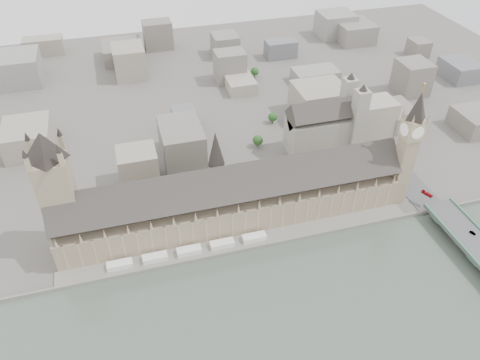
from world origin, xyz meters
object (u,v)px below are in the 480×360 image
object	(u,v)px
elizabeth_tower	(409,141)
red_bus_north	(427,194)
westminster_abbey	(325,126)
car_silver	(473,233)
victoria_tower	(56,188)
palace_of_westminster	(232,199)

from	to	relation	value
elizabeth_tower	red_bus_north	distance (m)	52.31
elizabeth_tower	westminster_abbey	xyz separation A→B (m)	(-27.08, 87.00, -33.01)
westminster_abbey	red_bus_north	bearing A→B (deg)	-64.73
red_bus_north	car_silver	world-z (taller)	red_bus_north
westminster_abbey	car_silver	bearing A→B (deg)	-69.81
victoria_tower	westminster_abbey	xyz separation A→B (m)	(232.92, 69.00, -30.12)
westminster_abbey	red_bus_north	world-z (taller)	westminster_abbey
elizabeth_tower	red_bus_north	world-z (taller)	elizabeth_tower
elizabeth_tower	victoria_tower	bearing A→B (deg)	176.04
palace_of_westminster	victoria_tower	world-z (taller)	victoria_tower
palace_of_westminster	victoria_tower	xyz separation A→B (m)	(-122.00, 6.30, 32.50)
palace_of_westminster	elizabeth_tower	bearing A→B (deg)	-4.85
palace_of_westminster	victoria_tower	distance (m)	126.41
victoria_tower	westminster_abbey	world-z (taller)	victoria_tower
red_bus_north	palace_of_westminster	bearing A→B (deg)	148.34
palace_of_westminster	victoria_tower	bearing A→B (deg)	177.04
red_bus_north	car_silver	bearing A→B (deg)	-104.11
victoria_tower	westminster_abbey	size ratio (longest dim) A/B	1.47
red_bus_north	westminster_abbey	bearing A→B (deg)	92.49
car_silver	red_bus_north	bearing A→B (deg)	76.56
palace_of_westminster	car_silver	distance (m)	181.31
westminster_abbey	victoria_tower	bearing A→B (deg)	-163.50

